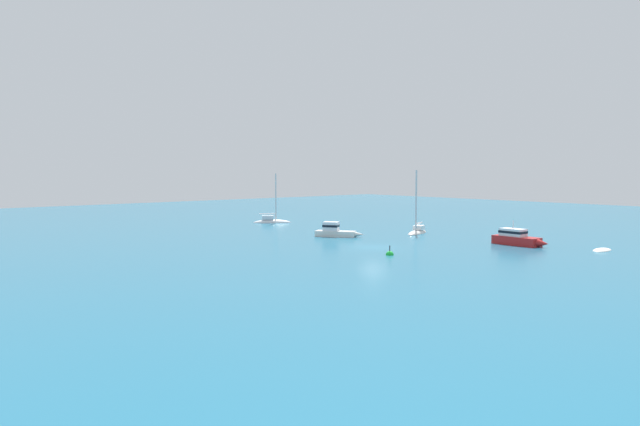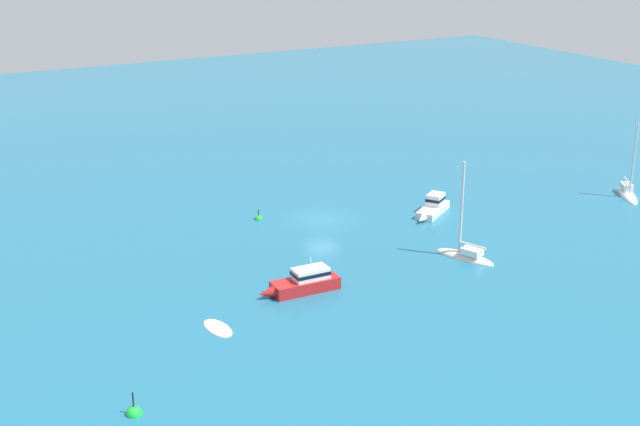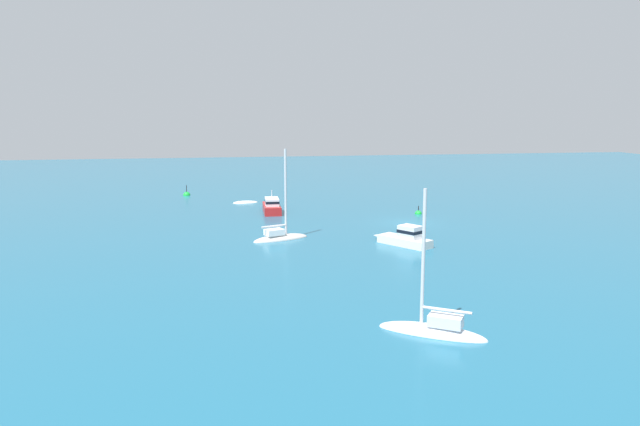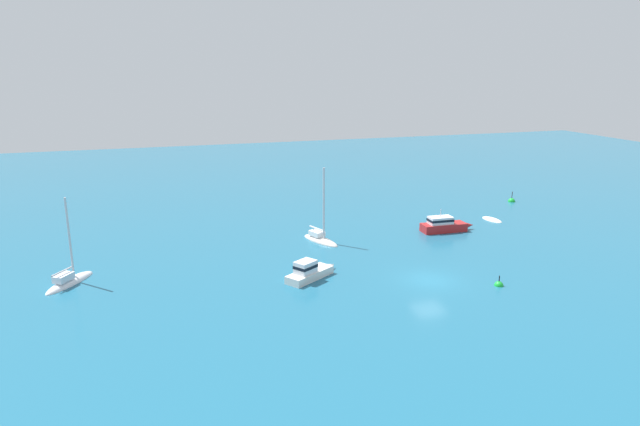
{
  "view_description": "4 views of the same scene",
  "coord_description": "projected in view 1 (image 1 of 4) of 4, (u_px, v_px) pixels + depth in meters",
  "views": [
    {
      "loc": [
        -40.07,
        -39.0,
        7.34
      ],
      "look_at": [
        1.71,
        9.65,
        2.59
      ],
      "focal_mm": 33.65,
      "sensor_mm": 36.0,
      "label": 1
    },
    {
      "loc": [
        57.35,
        -32.22,
        23.62
      ],
      "look_at": [
        5.92,
        -3.46,
        2.97
      ],
      "focal_mm": 47.89,
      "sensor_mm": 36.0,
      "label": 2
    },
    {
      "loc": [
        17.65,
        51.69,
        10.08
      ],
      "look_at": [
        9.59,
        7.64,
        2.48
      ],
      "focal_mm": 33.74,
      "sensor_mm": 36.0,
      "label": 3
    },
    {
      "loc": [
        -37.12,
        20.88,
        16.36
      ],
      "look_at": [
        16.6,
        3.74,
        1.61
      ],
      "focal_mm": 31.94,
      "sensor_mm": 36.0,
      "label": 4
    }
  ],
  "objects": [
    {
      "name": "ground_plane",
      "position": [
        373.0,
        247.0,
        56.08
      ],
      "size": [
        166.62,
        166.62,
        0.0
      ],
      "primitive_type": "plane",
      "color": "#1E607F"
    },
    {
      "name": "dinghy",
      "position": [
        602.0,
        251.0,
        53.76
      ],
      "size": [
        2.89,
        1.59,
        0.44
      ],
      "rotation": [
        0.0,
        0.0,
        3.25
      ],
      "color": "silver",
      "rests_on": "ground"
    },
    {
      "name": "ketch",
      "position": [
        272.0,
        221.0,
        81.44
      ],
      "size": [
        4.87,
        3.88,
        7.15
      ],
      "rotation": [
        0.0,
        0.0,
        5.68
      ],
      "color": "white",
      "rests_on": "ground"
    },
    {
      "name": "powerboat",
      "position": [
        517.0,
        238.0,
        57.65
      ],
      "size": [
        1.8,
        5.68,
        2.34
      ],
      "rotation": [
        0.0,
        0.0,
        4.68
      ],
      "color": "#B21E1E",
      "rests_on": "ground"
    },
    {
      "name": "sailboat",
      "position": [
        417.0,
        232.0,
        67.92
      ],
      "size": [
        4.94,
        3.01,
        7.59
      ],
      "rotation": [
        0.0,
        0.0,
        3.51
      ],
      "color": "silver",
      "rests_on": "ground"
    },
    {
      "name": "channel_buoy",
      "position": [
        390.0,
        255.0,
        51.01
      ],
      "size": [
        0.69,
        0.69,
        1.16
      ],
      "color": "green",
      "rests_on": "ground"
    },
    {
      "name": "powerboat_1",
      "position": [
        335.0,
        231.0,
        64.85
      ],
      "size": [
        3.79,
        5.02,
        1.59
      ],
      "rotation": [
        0.0,
        0.0,
        5.29
      ],
      "color": "silver",
      "rests_on": "ground"
    }
  ]
}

